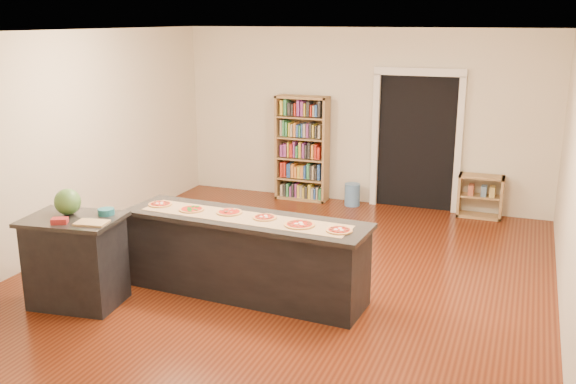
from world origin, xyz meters
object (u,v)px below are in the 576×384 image
at_px(side_counter, 76,261).
at_px(kitchen_island, 246,256).
at_px(watermelon, 68,202).
at_px(low_shelf, 480,196).
at_px(waste_bin, 352,195).
at_px(bookshelf, 302,149).

bearing_deg(side_counter, kitchen_island, 20.99).
bearing_deg(side_counter, watermelon, 137.25).
xyz_separation_m(side_counter, watermelon, (-0.10, 0.07, 0.61)).
height_order(low_shelf, waste_bin, low_shelf).
distance_m(kitchen_island, low_shelf, 4.40).
bearing_deg(low_shelf, waste_bin, -177.67).
relative_size(bookshelf, low_shelf, 2.63).
distance_m(side_counter, bookshelf, 4.76).
height_order(kitchen_island, bookshelf, bookshelf).
height_order(kitchen_island, side_counter, side_counter).
distance_m(bookshelf, watermelon, 4.70).
bearing_deg(bookshelf, watermelon, -101.60).
bearing_deg(kitchen_island, waste_bin, 90.83).
relative_size(low_shelf, waste_bin, 1.82).
relative_size(kitchen_island, waste_bin, 7.51).
relative_size(waste_bin, watermelon, 1.32).
xyz_separation_m(waste_bin, watermelon, (-1.83, -4.53, 0.91)).
relative_size(side_counter, waste_bin, 2.69).
height_order(waste_bin, watermelon, watermelon).
relative_size(kitchen_island, low_shelf, 4.12).
bearing_deg(watermelon, kitchen_island, 24.69).
bearing_deg(low_shelf, watermelon, -129.57).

